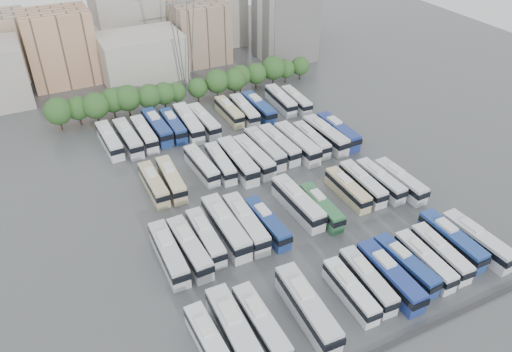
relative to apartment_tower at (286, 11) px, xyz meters
name	(u,v)px	position (x,y,z in m)	size (l,w,h in m)	color
ground	(274,199)	(-34.00, -58.00, -13.00)	(220.00, 220.00, 0.00)	#424447
parapet	(399,341)	(-34.00, -91.00, -12.75)	(56.00, 0.50, 0.50)	#2D2D30
tree_line	(184,88)	(-35.49, -15.91, -8.84)	(64.62, 7.18, 7.56)	black
city_buildings	(124,37)	(-41.46, 13.86, -5.13)	(102.00, 35.00, 20.00)	#9E998E
apartment_tower	(286,11)	(0.00, 0.00, 0.00)	(14.00, 14.00, 26.00)	silver
electricity_pylon	(181,13)	(-32.00, -8.00, 5.66)	(9.00, 6.91, 33.83)	slate
bus_r0_s0	(210,343)	(-55.59, -82.03, -11.24)	(2.82, 11.46, 3.58)	silver
bus_r0_s1	(236,332)	(-52.29, -82.14, -10.91)	(3.20, 13.60, 4.25)	silver
bus_r0_s2	(261,324)	(-48.81, -82.23, -11.13)	(2.76, 12.14, 3.80)	silver
bus_r0_s4	(307,307)	(-42.36, -82.65, -10.92)	(3.52, 13.63, 4.24)	silver
bus_r0_s6	(350,291)	(-35.44, -82.47, -11.32)	(2.62, 10.95, 3.42)	white
bus_r0_s7	(367,280)	(-32.27, -81.97, -11.24)	(3.04, 11.51, 3.58)	silver
bus_r0_s8	(390,276)	(-29.12, -82.79, -11.06)	(2.90, 12.60, 3.94)	navy
bus_r0_s9	(405,265)	(-25.64, -81.93, -11.21)	(3.11, 11.71, 3.64)	navy
bus_r0_s10	(424,260)	(-22.54, -82.48, -11.27)	(2.67, 11.27, 3.52)	silver
bus_r0_s11	(441,253)	(-19.28, -82.27, -11.27)	(2.93, 11.31, 3.52)	silver
bus_r0_s12	(452,240)	(-15.92, -80.96, -11.12)	(2.68, 12.21, 3.83)	navy
bus_r0_s13	(477,240)	(-12.57, -82.73, -11.10)	(3.26, 12.46, 3.87)	silver
bus_r1_s0	(169,253)	(-55.22, -64.89, -11.09)	(2.87, 12.46, 3.90)	silver
bus_r1_s1	(189,248)	(-52.09, -65.08, -11.09)	(3.13, 12.50, 3.90)	silver
bus_r1_s2	(206,237)	(-49.00, -63.76, -11.20)	(2.72, 11.69, 3.66)	silver
bus_r1_s3	(226,227)	(-45.44, -63.29, -10.90)	(2.99, 13.67, 4.29)	silver
bus_r1_s4	(246,223)	(-42.21, -63.72, -11.02)	(3.09, 12.94, 4.04)	silver
bus_r1_s5	(267,223)	(-39.05, -64.89, -11.23)	(2.91, 11.54, 3.60)	navy
bus_r1_s7	(298,202)	(-32.19, -62.77, -10.99)	(3.26, 13.12, 4.09)	silver
bus_r1_s8	(321,207)	(-29.07, -65.16, -11.31)	(2.64, 11.05, 3.45)	#2C683C
bus_r1_s10	(348,189)	(-22.33, -62.98, -11.29)	(2.49, 11.10, 3.48)	beige
bus_r1_s11	(362,183)	(-19.01, -62.74, -11.21)	(2.85, 11.71, 3.65)	silver
bus_r1_s12	(380,180)	(-15.65, -63.42, -11.23)	(2.75, 11.54, 3.60)	silver
bus_r1_s13	(400,181)	(-12.60, -65.10, -11.18)	(2.90, 11.88, 3.71)	silver
bus_r2_s1	(154,184)	(-52.03, -46.59, -11.24)	(2.56, 11.44, 3.58)	#C0B384
bus_r2_s2	(171,179)	(-48.82, -46.62, -11.18)	(3.04, 11.91, 3.71)	beige
bus_r2_s4	(201,165)	(-42.33, -44.73, -11.23)	(3.04, 11.60, 3.61)	silver
bus_r2_s5	(220,163)	(-38.87, -45.56, -11.24)	(3.04, 11.52, 3.58)	silver
bus_r2_s6	(238,160)	(-35.78, -46.67, -10.94)	(3.04, 13.43, 4.21)	silver
bus_r2_s7	(254,156)	(-32.44, -46.51, -11.06)	(3.32, 12.69, 3.95)	silver
bus_r2_s8	(265,148)	(-29.19, -44.79, -11.03)	(3.11, 12.85, 4.01)	silver
bus_r2_s9	(279,144)	(-25.94, -44.66, -11.08)	(3.23, 12.57, 3.91)	silver
bus_r2_s10	(297,143)	(-22.61, -46.00, -10.94)	(3.39, 13.45, 4.19)	silver
bus_r2_s11	(311,139)	(-19.07, -45.64, -11.24)	(2.61, 11.47, 3.59)	silver
bus_r2_s12	(325,135)	(-15.68, -45.59, -11.01)	(3.44, 13.05, 4.06)	silver
bus_r2_s13	(338,131)	(-12.51, -45.46, -11.07)	(2.86, 12.56, 3.93)	navy
bus_r3_s0	(110,140)	(-55.61, -28.12, -11.12)	(3.11, 12.32, 3.84)	silver
bus_r3_s1	(128,138)	(-52.07, -28.94, -11.06)	(3.27, 12.72, 3.96)	silver
bus_r3_s2	(144,133)	(-48.62, -28.53, -11.17)	(2.71, 11.90, 3.73)	silver
bus_r3_s3	(157,127)	(-45.48, -27.10, -11.02)	(3.22, 12.96, 4.04)	navy
bus_r3_s4	(173,125)	(-42.17, -27.70, -11.18)	(2.73, 11.87, 3.72)	navy
bus_r3_s5	(189,122)	(-38.97, -28.44, -10.94)	(3.38, 13.45, 4.19)	silver
bus_r3_s6	(204,121)	(-35.74, -29.02, -11.08)	(3.14, 12.55, 3.91)	silver
bus_r3_s8	(229,111)	(-28.92, -26.98, -11.25)	(2.55, 11.39, 3.57)	#CABC8B
bus_r3_s9	(244,110)	(-25.75, -28.19, -11.14)	(3.21, 12.18, 3.79)	silver
bus_r3_s10	(258,107)	(-22.40, -28.45, -11.08)	(3.01, 12.53, 3.91)	navy
bus_r3_s12	(281,100)	(-16.02, -27.15, -11.14)	(3.21, 12.18, 3.79)	silver
bus_r3_s13	(296,100)	(-12.70, -28.58, -11.26)	(2.86, 11.37, 3.54)	silver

